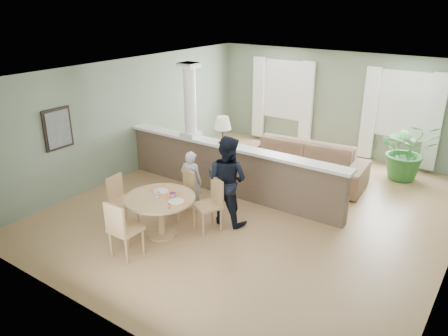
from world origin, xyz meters
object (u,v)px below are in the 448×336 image
Objects in this scene: chair_near at (122,228)px; chair_far_boy at (184,191)px; sofa at (300,163)px; houseplant at (407,150)px; dining_table at (161,205)px; chair_far_man at (211,202)px; man_person at (227,180)px; chair_side at (120,198)px; child_person at (191,181)px.

chair_far_boy is at bearing -85.34° from chair_near.
chair_near is at bearing -106.51° from sofa.
houseplant reaches higher than chair_far_boy.
sofa is at bearing 75.87° from dining_table.
sofa is at bearing 88.99° from chair_far_boy.
chair_far_man is 1.71m from chair_near.
sofa is 1.74× the size of man_person.
chair_near is (0.13, -1.71, 0.04)m from chair_far_boy.
dining_table is at bearing -119.22° from houseplant.
man_person is (-2.21, -4.06, 0.15)m from houseplant.
chair_side is at bearing -111.47° from chair_far_boy.
houseplant is 1.50× the size of chair_side.
chair_far_boy is (-1.07, -2.83, 0.08)m from sofa.
chair_side is (-0.92, 0.82, -0.04)m from chair_near.
man_person is at bearing -108.96° from chair_near.
chair_far_man is (-0.35, -2.94, 0.10)m from sofa.
chair_near is at bearing -115.67° from houseplant.
chair_far_man is at bearing -101.49° from sofa.
child_person reaches higher than chair_far_man.
chair_far_man is at bearing -117.45° from houseplant.
houseplant is 4.63m from man_person.
child_person is at bearing -127.30° from houseplant.
chair_far_boy reaches higher than dining_table.
child_person is at bearing 119.05° from chair_far_boy.
dining_table is 1.00× the size of child_person.
man_person is at bearing 102.21° from chair_far_man.
sofa is 2.96m from chair_far_man.
chair_near is 2.11m from man_person.
sofa is 3.04× the size of chair_far_man.
sofa is 4.63m from chair_near.
child_person is (-3.08, -4.04, -0.08)m from houseplant.
chair_far_man is 0.79× the size of child_person.
man_person is (-0.26, -2.57, 0.42)m from sofa.
man_person is (0.82, 0.26, 0.34)m from chair_far_boy.
dining_table is at bearing -103.37° from chair_far_man.
dining_table is at bearing -59.35° from chair_far_boy.
chair_far_man is 0.87m from child_person.
man_person reaches higher than sofa.
chair_side is at bearing -41.47° from chair_near.
child_person is (0.74, 1.18, 0.10)m from chair_side.
chair_far_boy is 0.92× the size of chair_near.
chair_far_man reaches higher than chair_far_boy.
chair_far_boy is (-3.03, -4.32, -0.19)m from houseplant.
man_person is (0.66, 1.08, 0.25)m from dining_table.
chair_far_boy is 0.92m from man_person.
chair_far_boy is at bearing -163.01° from chair_far_man.
chair_near is at bearing 82.56° from child_person.
man_person is at bearing -60.71° from chair_side.
houseplant is at bearing -139.87° from child_person.
chair_far_boy reaches higher than sofa.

